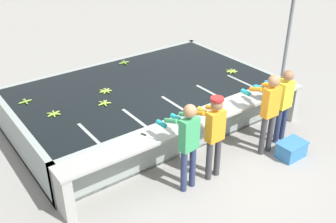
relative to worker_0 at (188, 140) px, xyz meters
name	(u,v)px	position (x,y,z in m)	size (l,w,h in m)	color
ground_plane	(204,163)	(0.70, 0.32, -0.96)	(80.00, 80.00, 0.00)	gray
wash_tank	(143,102)	(0.70, 2.42, -0.54)	(5.50, 3.33, 0.86)	gray
work_ledge	(198,130)	(0.70, 0.55, -0.33)	(5.50, 0.45, 0.86)	#9E9E99
worker_0	(188,140)	(0.00, 0.00, 0.00)	(0.44, 0.72, 1.62)	navy
worker_1	(214,130)	(0.55, -0.02, -0.01)	(0.42, 0.72, 1.58)	#38383D
worker_2	(269,107)	(1.90, -0.04, 0.02)	(0.42, 0.72, 1.64)	#38383D
worker_3	(283,100)	(2.44, 0.07, -0.04)	(0.44, 0.72, 1.55)	navy
banana_bunch_floating_0	(54,114)	(-1.36, 2.27, -0.09)	(0.28, 0.28, 0.08)	#8CB738
banana_bunch_floating_1	(25,102)	(-1.62, 3.08, -0.09)	(0.28, 0.28, 0.08)	#75A333
banana_bunch_floating_2	(124,63)	(1.00, 3.72, -0.09)	(0.28, 0.28, 0.08)	#75A333
banana_bunch_floating_3	(232,71)	(2.73, 1.78, -0.09)	(0.28, 0.28, 0.08)	#9EC642
banana_bunch_floating_4	(105,91)	(-0.12, 2.58, -0.09)	(0.28, 0.28, 0.08)	#93BC3D
banana_bunch_floating_5	(104,103)	(-0.40, 2.10, -0.09)	(0.27, 0.28, 0.08)	#93BC3D
knife_0	(147,136)	(-0.38, 0.62, -0.10)	(0.16, 0.33, 0.02)	silver
crate	(291,150)	(2.18, -0.49, -0.80)	(0.55, 0.39, 0.32)	#3375B7
support_post_right	(290,27)	(4.56, 1.72, 0.64)	(0.09, 0.09, 3.20)	slate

